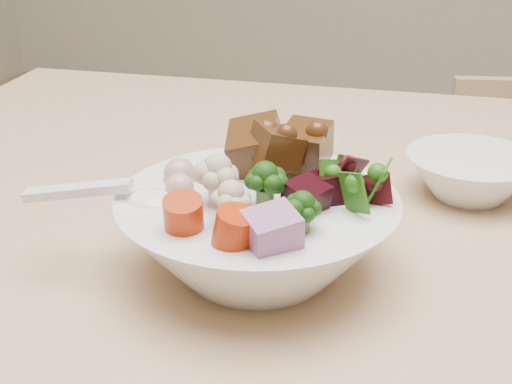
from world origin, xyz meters
TOP-DOWN VIEW (x-y plane):
  - food_bowl at (-0.11, -0.16)m, footprint 0.24×0.24m
  - soup_spoon at (-0.22, -0.19)m, footprint 0.14×0.05m
  - side_bowl at (0.06, 0.06)m, footprint 0.14×0.14m

SIDE VIEW (x-z plane):
  - side_bowl at x=0.06m, z-range 0.82..0.86m
  - food_bowl at x=-0.11m, z-range 0.79..0.92m
  - soup_spoon at x=-0.22m, z-range 0.88..0.90m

